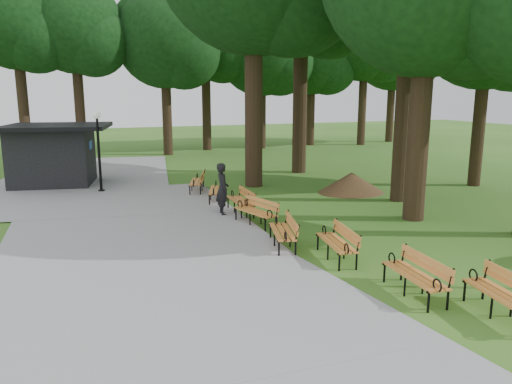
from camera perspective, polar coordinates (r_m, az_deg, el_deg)
name	(u,v)px	position (r m, az deg, el deg)	size (l,w,h in m)	color
ground	(299,254)	(13.18, 5.09, -7.24)	(100.00, 100.00, 0.00)	#32651C
path	(131,238)	(14.84, -14.35, -5.28)	(12.00, 38.00, 0.06)	#969699
person	(222,189)	(17.05, -3.94, 0.33)	(0.67, 0.44, 1.84)	black
kiosk	(53,155)	(24.40, -22.67, 4.01)	(4.47, 3.89, 2.80)	black
lamp_post	(98,135)	(21.80, -17.98, 6.36)	(0.32, 0.32, 3.47)	black
dirt_mound	(351,182)	(21.33, 11.07, 1.11)	(2.44, 2.44, 0.88)	#47301C
bench_0	(503,296)	(10.58, 26.86, -10.79)	(1.90, 0.64, 0.88)	orange
bench_1	(415,276)	(10.99, 18.03, -9.26)	(1.90, 0.64, 0.88)	orange
bench_2	(336,243)	(12.77, 9.37, -5.89)	(1.90, 0.64, 0.88)	orange
bench_3	(282,232)	(13.59, 3.10, -4.68)	(1.90, 0.64, 0.88)	orange
bench_4	(256,212)	(15.78, -0.06, -2.35)	(1.90, 0.64, 0.88)	orange
bench_5	(240,201)	(17.33, -1.85, -1.09)	(1.90, 0.64, 0.88)	orange
bench_6	(216,190)	(19.35, -4.68, 0.22)	(1.90, 0.64, 0.88)	orange
bench_7	(197,182)	(21.24, -6.94, 1.20)	(1.90, 0.64, 0.88)	orange
lawn_tree_5	(489,19)	(24.61, 25.53, 17.75)	(6.11, 6.11, 10.43)	black
tree_backdrop	(237,39)	(36.68, -2.22, 17.46)	(35.81, 9.19, 15.98)	black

